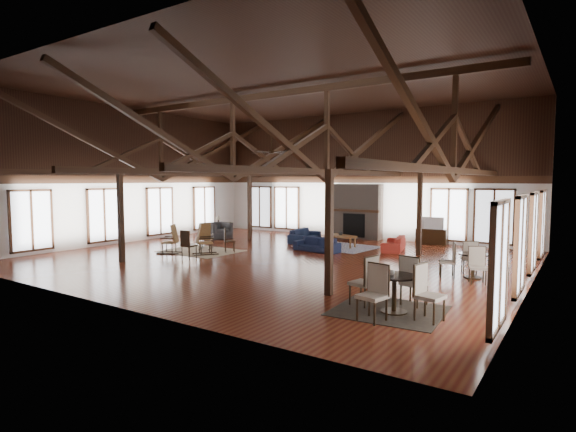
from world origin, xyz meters
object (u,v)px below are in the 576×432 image
Objects in this scene: cafe_table_far at (473,261)px; coffee_table at (341,236)px; tv_console at (432,236)px; armchair at (217,230)px; cafe_table_near at (394,287)px; sofa_navy_left at (305,235)px; sofa_navy_front at (317,244)px; sofa_orange at (394,243)px.

coffee_table is at bearing 150.90° from cafe_table_far.
armchair is at bearing -157.35° from tv_console.
tv_console is (-2.28, 10.77, -0.23)m from cafe_table_near.
sofa_navy_left reaches higher than coffee_table.
coffee_table is 0.66× the size of cafe_table_near.
tv_console reaches higher than sofa_navy_left.
armchair is at bearing 179.10° from sofa_navy_front.
sofa_navy_left is 1.38× the size of coffee_table.
armchair is 12.33m from cafe_table_far.
tv_console is at bearing 151.57° from sofa_orange.
cafe_table_far is 6.97m from tv_console.
sofa_navy_front is 1.40× the size of tv_console.
coffee_table is 1.11× the size of tv_console.
cafe_table_near is at bearing -107.47° from armchair.
cafe_table_near reaches higher than tv_console.
cafe_table_near is (5.19, -7.73, 0.11)m from coffee_table.
armchair is 0.61× the size of cafe_table_far.
sofa_orange is at bearing -98.76° from sofa_navy_left.
cafe_table_far reaches higher than sofa_navy_left.
cafe_table_near is at bearing -42.21° from sofa_navy_front.
tv_console reaches higher than coffee_table.
sofa_navy_left is 1.53× the size of tv_console.
tv_console is at bearing -53.37° from armchair.
sofa_navy_left is 10.96m from cafe_table_near.
cafe_table_far is (6.13, -1.74, 0.22)m from sofa_navy_front.
sofa_orange is 0.86× the size of cafe_table_near.
cafe_table_far is at bearing 81.36° from cafe_table_near.
tv_console is at bearing 115.12° from cafe_table_far.
sofa_navy_left reaches higher than sofa_navy_front.
sofa_navy_front is 1.27× the size of coffee_table.
armchair is 13.36m from cafe_table_near.
sofa_orange is at bearing 44.92° from sofa_navy_front.
cafe_table_near is (7.25, -8.22, 0.26)m from sofa_navy_left.
cafe_table_near is (5.45, -6.20, 0.29)m from sofa_navy_front.
cafe_table_near is 1.15× the size of cafe_table_far.
sofa_navy_front is 6.00m from armchair.
sofa_navy_front reaches higher than coffee_table.
sofa_orange is 1.62× the size of armchair.
coffee_table is (2.06, -0.49, 0.15)m from sofa_navy_left.
armchair is (-6.21, -0.76, -0.07)m from coffee_table.
cafe_table_near reaches higher than cafe_table_far.
cafe_table_near is at bearing 7.90° from sofa_orange.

